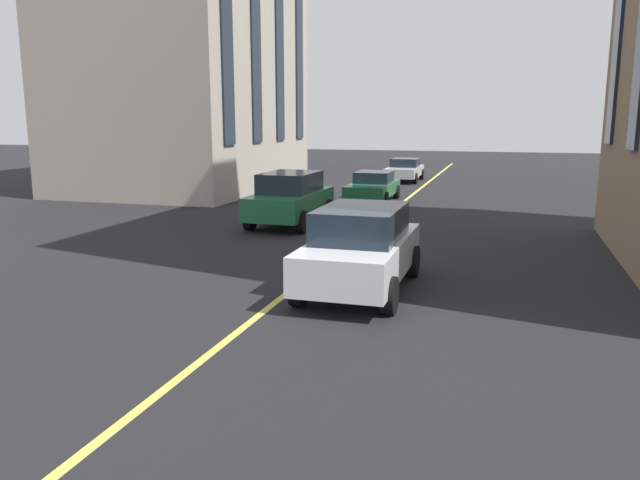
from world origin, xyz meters
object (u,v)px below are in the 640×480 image
Objects in this scene: car_silver_mid at (405,170)px; car_green_trailing at (373,186)px; car_white_parked_b at (361,248)px; car_green_near at (290,198)px.

car_silver_mid and car_green_trailing have the same top height.
car_white_parked_b is at bearing -169.16° from car_green_trailing.
car_white_parked_b reaches higher than car_green_trailing.
car_green_near is 16.93m from car_silver_mid.
car_white_parked_b reaches higher than car_silver_mid.
car_green_trailing is at bearing 10.84° from car_white_parked_b.
car_white_parked_b is at bearing -150.76° from car_green_near.
car_white_parked_b is (-7.88, -4.41, 0.00)m from car_green_near.
car_green_near reaches higher than car_green_trailing.
car_silver_mid is 9.82m from car_green_trailing.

